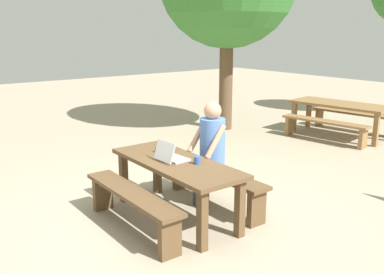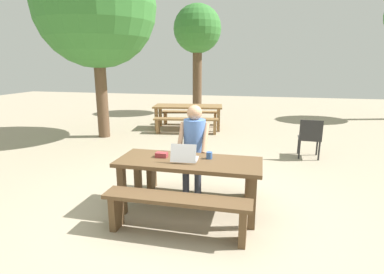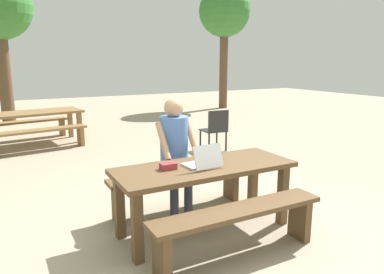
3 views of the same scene
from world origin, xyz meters
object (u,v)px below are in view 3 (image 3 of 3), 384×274
picnic_table_front (205,176)px  coffee_mug (219,155)px  picnic_table_mid (31,116)px  person_seated (175,146)px  laptop (203,161)px  tree_rear (225,13)px  small_pouch (168,166)px  plastic_chair (215,129)px

picnic_table_front → coffee_mug: coffee_mug is taller
coffee_mug → picnic_table_mid: size_ratio=0.04×
person_seated → picnic_table_front: bearing=-84.2°
person_seated → laptop: bearing=-88.9°
picnic_table_front → tree_rear: (5.71, 8.41, 2.85)m
small_pouch → picnic_table_mid: 5.16m
picnic_table_front → laptop: (-0.05, -0.04, 0.17)m
person_seated → tree_rear: 10.08m
picnic_table_front → laptop: bearing=-137.5°
person_seated → picnic_table_mid: bearing=104.6°
tree_rear → laptop: bearing=-124.2°
picnic_table_front → picnic_table_mid: 5.28m
small_pouch → plastic_chair: bearing=50.7°
person_seated → tree_rear: bearing=53.6°
coffee_mug → person_seated: person_seated is taller
laptop → plastic_chair: (1.94, 2.88, -0.33)m
person_seated → tree_rear: (5.77, 7.83, 2.65)m
coffee_mug → tree_rear: size_ratio=0.02×
tree_rear → small_pouch: bearing=-126.1°
tree_rear → picnic_table_front: bearing=-124.2°
picnic_table_mid → tree_rear: (6.96, 3.28, 2.84)m
laptop → tree_rear: (5.75, 8.45, 2.68)m
plastic_chair → laptop: bearing=59.3°
picnic_table_front → coffee_mug: size_ratio=20.72×
laptop → small_pouch: (-0.34, 0.10, -0.03)m
picnic_table_front → tree_rear: size_ratio=0.42×
picnic_table_mid → plastic_chair: bearing=-44.3°
picnic_table_front → person_seated: bearing=95.8°
small_pouch → coffee_mug: (0.63, 0.08, 0.01)m
small_pouch → tree_rear: size_ratio=0.03×
picnic_table_mid → picnic_table_front: bearing=-84.5°
coffee_mug → picnic_table_mid: bearing=106.6°
person_seated → coffee_mug: bearing=-55.9°
picnic_table_front → small_pouch: bearing=172.2°
person_seated → tree_rear: tree_rear is taller
picnic_table_front → picnic_table_mid: size_ratio=0.88×
small_pouch → coffee_mug: size_ratio=1.73×
picnic_table_mid → tree_rear: bearing=17.0°
laptop → tree_rear: 10.57m
plastic_chair → picnic_table_mid: bearing=-32.9°
plastic_chair → tree_rear: size_ratio=0.19×
coffee_mug → tree_rear: bearing=56.6°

